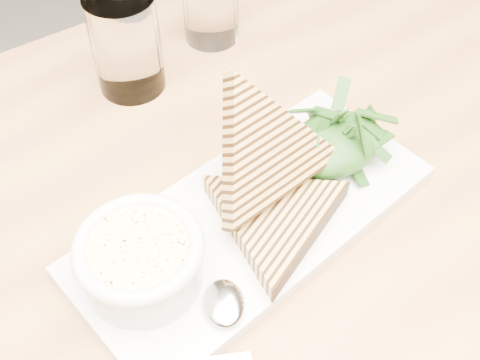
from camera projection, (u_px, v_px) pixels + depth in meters
table_top at (293, 179)px, 0.67m from camera, size 1.16×0.83×0.04m
table_leg_br at (354, 91)px, 1.31m from camera, size 0.06×0.06×0.71m
platter at (253, 219)px, 0.60m from camera, size 0.37×0.18×0.02m
soup_bowl at (142, 265)px, 0.53m from camera, size 0.11×0.11×0.04m
soup at (138, 249)px, 0.51m from camera, size 0.09×0.09×0.01m
bowl_rim at (138, 247)px, 0.51m from camera, size 0.11×0.11×0.01m
sandwich_flat at (275, 219)px, 0.57m from camera, size 0.21×0.21×0.02m
sandwich_lean at (267, 153)px, 0.57m from camera, size 0.17×0.19×0.19m
salad_base at (334, 144)px, 0.62m from camera, size 0.10×0.08×0.04m
arugula_pile at (335, 139)px, 0.62m from camera, size 0.11×0.10×0.05m
spoon_bowl at (224, 303)px, 0.52m from camera, size 0.06×0.06×0.01m
glass_near at (126, 43)px, 0.69m from camera, size 0.08×0.08×0.12m
glass_far at (210, 1)px, 0.76m from camera, size 0.07×0.07×0.11m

